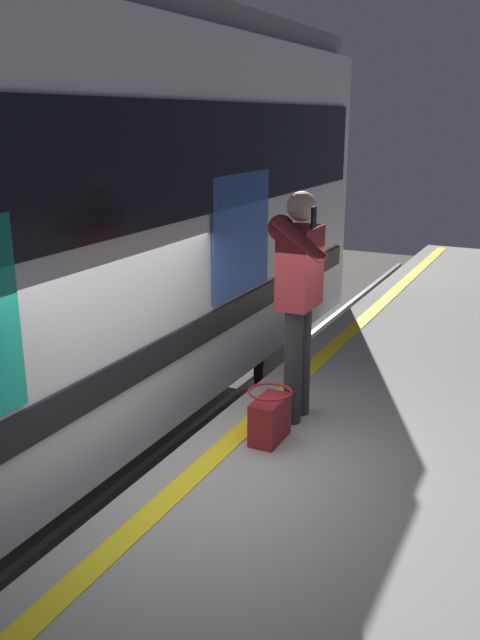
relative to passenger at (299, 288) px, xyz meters
The scene contains 6 objects.
ground_plane 2.45m from the passenger, 31.68° to the right, with size 26.95×26.95×0.00m, color #4C4742.
platform 2.25m from the passenger, 53.90° to the left, with size 17.97×3.65×1.14m, color gray.
safety_line 1.42m from the passenger, 16.17° to the right, with size 17.61×0.16×0.01m, color yellow.
track_rail_near 2.85m from the passenger, 61.34° to the right, with size 23.36×0.08×0.16m, color slate.
passenger is the anchor object (origin of this frame).
handbag 0.99m from the passenger, ahead, with size 0.36×0.33×0.40m.
Camera 1 is at (3.65, 2.34, 3.44)m, focal length 37.46 mm.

